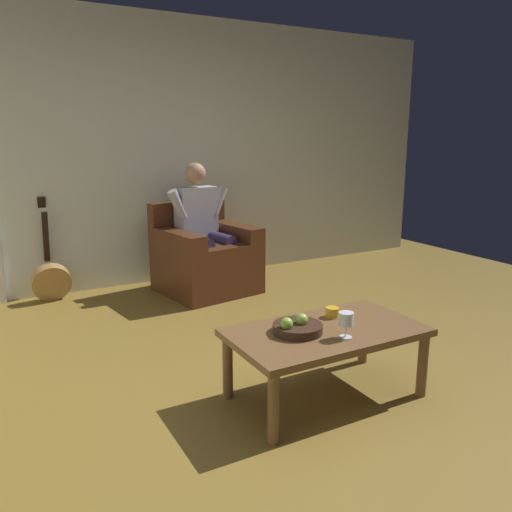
{
  "coord_description": "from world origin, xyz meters",
  "views": [
    {
      "loc": [
        1.66,
        2.3,
        1.49
      ],
      "look_at": [
        -0.2,
        -1.08,
        0.58
      ],
      "focal_mm": 35.98,
      "sensor_mm": 36.0,
      "label": 1
    }
  ],
  "objects_px": {
    "armchair": "(205,259)",
    "person_seated": "(203,224)",
    "guitar": "(51,278)",
    "wine_glass_near": "(346,321)",
    "fruit_bowl": "(297,327)",
    "coffee_table": "(326,338)",
    "candle_jar": "(332,312)"
  },
  "relations": [
    {
      "from": "person_seated",
      "to": "wine_glass_near",
      "type": "xyz_separation_m",
      "value": [
        0.21,
        2.45,
        -0.15
      ]
    },
    {
      "from": "coffee_table",
      "to": "wine_glass_near",
      "type": "distance_m",
      "value": 0.22
    },
    {
      "from": "guitar",
      "to": "candle_jar",
      "type": "distance_m",
      "value": 2.85
    },
    {
      "from": "wine_glass_near",
      "to": "candle_jar",
      "type": "relative_size",
      "value": 1.76
    },
    {
      "from": "armchair",
      "to": "coffee_table",
      "type": "xyz_separation_m",
      "value": [
        0.22,
        2.27,
        0.05
      ]
    },
    {
      "from": "armchair",
      "to": "coffee_table",
      "type": "distance_m",
      "value": 2.29
    },
    {
      "from": "guitar",
      "to": "candle_jar",
      "type": "bearing_deg",
      "value": 116.81
    },
    {
      "from": "fruit_bowl",
      "to": "candle_jar",
      "type": "xyz_separation_m",
      "value": [
        -0.32,
        -0.11,
        -0.0
      ]
    },
    {
      "from": "candle_jar",
      "to": "wine_glass_near",
      "type": "bearing_deg",
      "value": 65.68
    },
    {
      "from": "fruit_bowl",
      "to": "person_seated",
      "type": "bearing_deg",
      "value": -100.06
    },
    {
      "from": "wine_glass_near",
      "to": "candle_jar",
      "type": "distance_m",
      "value": 0.33
    },
    {
      "from": "fruit_bowl",
      "to": "guitar",
      "type": "bearing_deg",
      "value": -70.1
    },
    {
      "from": "guitar",
      "to": "candle_jar",
      "type": "xyz_separation_m",
      "value": [
        -1.28,
        2.54,
        0.24
      ]
    },
    {
      "from": "person_seated",
      "to": "candle_jar",
      "type": "bearing_deg",
      "value": 78.67
    },
    {
      "from": "candle_jar",
      "to": "coffee_table",
      "type": "bearing_deg",
      "value": 44.4
    },
    {
      "from": "guitar",
      "to": "candle_jar",
      "type": "height_order",
      "value": "guitar"
    },
    {
      "from": "armchair",
      "to": "guitar",
      "type": "distance_m",
      "value": 1.42
    },
    {
      "from": "coffee_table",
      "to": "wine_glass_near",
      "type": "xyz_separation_m",
      "value": [
        -0.01,
        0.15,
        0.15
      ]
    },
    {
      "from": "armchair",
      "to": "guitar",
      "type": "bearing_deg",
      "value": -25.77
    },
    {
      "from": "person_seated",
      "to": "wine_glass_near",
      "type": "distance_m",
      "value": 2.46
    },
    {
      "from": "coffee_table",
      "to": "candle_jar",
      "type": "distance_m",
      "value": 0.22
    },
    {
      "from": "wine_glass_near",
      "to": "fruit_bowl",
      "type": "height_order",
      "value": "wine_glass_near"
    },
    {
      "from": "person_seated",
      "to": "coffee_table",
      "type": "xyz_separation_m",
      "value": [
        0.22,
        2.29,
        -0.3
      ]
    },
    {
      "from": "armchair",
      "to": "guitar",
      "type": "xyz_separation_m",
      "value": [
        1.36,
        -0.4,
        -0.11
      ]
    },
    {
      "from": "person_seated",
      "to": "fruit_bowl",
      "type": "relative_size",
      "value": 4.43
    },
    {
      "from": "guitar",
      "to": "wine_glass_near",
      "type": "xyz_separation_m",
      "value": [
        -1.15,
        2.83,
        0.3
      ]
    },
    {
      "from": "person_seated",
      "to": "guitar",
      "type": "relative_size",
      "value": 1.29
    },
    {
      "from": "armchair",
      "to": "wine_glass_near",
      "type": "xyz_separation_m",
      "value": [
        0.21,
        2.43,
        0.2
      ]
    },
    {
      "from": "armchair",
      "to": "person_seated",
      "type": "xyz_separation_m",
      "value": [
        0.0,
        -0.02,
        0.34
      ]
    },
    {
      "from": "coffee_table",
      "to": "guitar",
      "type": "distance_m",
      "value": 2.91
    },
    {
      "from": "guitar",
      "to": "wine_glass_near",
      "type": "height_order",
      "value": "guitar"
    },
    {
      "from": "person_seated",
      "to": "fruit_bowl",
      "type": "distance_m",
      "value": 2.31
    }
  ]
}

